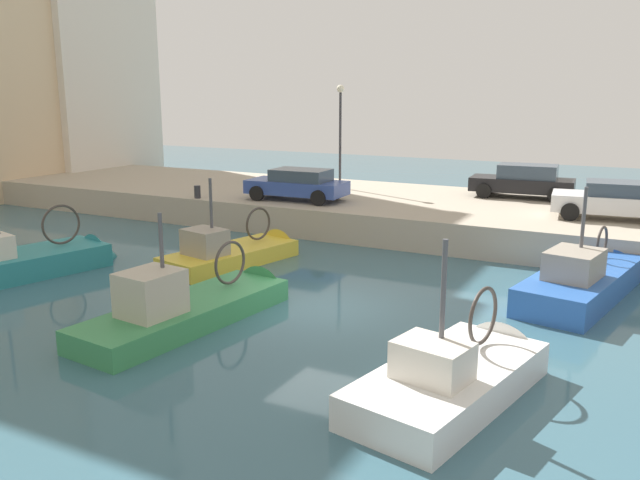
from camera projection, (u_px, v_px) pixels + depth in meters
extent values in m
plane|color=#386070|center=(324.00, 307.00, 17.81)|extent=(80.00, 80.00, 0.00)
cube|color=#ADA08C|center=(449.00, 216.00, 27.60)|extent=(9.00, 56.00, 1.20)
cube|color=gold|center=(230.00, 264.00, 22.25)|extent=(5.16, 2.87, 1.10)
cone|color=gold|center=(286.00, 249.00, 24.33)|extent=(1.24, 1.83, 1.68)
cube|color=#896B4C|center=(230.00, 250.00, 22.14)|extent=(4.94, 2.68, 0.08)
cube|color=gray|center=(205.00, 242.00, 21.24)|extent=(1.30, 1.52, 0.85)
cylinder|color=#4C4C51|center=(211.00, 217.00, 21.29)|extent=(0.10, 0.10, 2.52)
torus|color=#3F3833|center=(258.00, 224.00, 23.00)|extent=(1.17, 0.33, 1.18)
sphere|color=white|center=(177.00, 263.00, 21.77)|extent=(0.32, 0.32, 0.32)
cube|color=teal|center=(20.00, 276.00, 20.81)|extent=(5.70, 3.31, 1.49)
cone|color=teal|center=(106.00, 258.00, 23.02)|extent=(1.32, 2.04, 1.88)
cube|color=#9E7A51|center=(18.00, 256.00, 20.66)|extent=(5.46, 3.09, 0.08)
torus|color=#3F3833|center=(61.00, 225.00, 21.59)|extent=(1.32, 0.40, 1.34)
cube|color=#2D60B7|center=(581.00, 297.00, 18.67)|extent=(6.19, 3.01, 1.58)
cone|color=#2D60B7|center=(613.00, 273.00, 21.21)|extent=(1.21, 1.89, 1.76)
cube|color=#B2A893|center=(583.00, 274.00, 18.52)|extent=(5.92, 2.81, 0.08)
cube|color=gray|center=(574.00, 265.00, 17.72)|extent=(1.83, 1.54, 0.80)
cylinder|color=#4C4C51|center=(582.00, 233.00, 17.91)|extent=(0.10, 0.10, 2.52)
torus|color=#3F3833|center=(602.00, 242.00, 19.65)|extent=(1.00, 0.26, 1.00)
sphere|color=white|center=(521.00, 297.00, 17.91)|extent=(0.32, 0.32, 0.32)
cube|color=#388951|center=(187.00, 324.00, 16.54)|extent=(6.26, 2.54, 1.16)
cone|color=#388951|center=(270.00, 291.00, 19.29)|extent=(1.08, 1.79, 1.70)
cube|color=#B2A893|center=(186.00, 305.00, 16.42)|extent=(6.00, 2.36, 0.08)
cube|color=#B7AD99|center=(151.00, 293.00, 15.40)|extent=(1.48, 1.32, 1.08)
cylinder|color=#4C4C51|center=(162.00, 263.00, 15.59)|extent=(0.10, 0.10, 2.45)
torus|color=#3F3833|center=(230.00, 263.00, 17.64)|extent=(1.21, 0.21, 1.21)
sphere|color=white|center=(100.00, 331.00, 15.59)|extent=(0.32, 0.32, 0.32)
cube|color=white|center=(448.00, 400.00, 12.50)|extent=(5.07, 2.97, 1.35)
cone|color=white|center=(508.00, 356.00, 14.55)|extent=(1.26, 1.98, 1.83)
cube|color=#B2A893|center=(450.00, 370.00, 12.36)|extent=(4.85, 2.77, 0.08)
cube|color=beige|center=(432.00, 361.00, 11.77)|extent=(1.22, 1.47, 0.73)
cylinder|color=#4C4C51|center=(443.00, 310.00, 11.79)|extent=(0.10, 0.10, 2.61)
torus|color=#3F3833|center=(483.00, 316.00, 13.20)|extent=(1.21, 0.33, 1.22)
sphere|color=white|center=(357.00, 399.00, 12.07)|extent=(0.32, 0.32, 0.32)
cube|color=#334C9E|center=(297.00, 187.00, 27.80)|extent=(1.96, 4.31, 0.57)
cube|color=#384756|center=(301.00, 175.00, 27.59)|extent=(1.66, 2.44, 0.49)
cylinder|color=black|center=(257.00, 193.00, 27.67)|extent=(0.25, 0.65, 0.64)
cylinder|color=black|center=(277.00, 188.00, 29.22)|extent=(0.25, 0.65, 0.64)
cylinder|color=black|center=(318.00, 198.00, 26.48)|extent=(0.25, 0.65, 0.64)
cylinder|color=black|center=(336.00, 192.00, 28.03)|extent=(0.25, 0.65, 0.64)
cube|color=black|center=(522.00, 185.00, 28.49)|extent=(2.01, 4.44, 0.59)
cube|color=#384756|center=(528.00, 171.00, 28.27)|extent=(1.67, 2.53, 0.59)
cylinder|color=black|center=(484.00, 191.00, 28.36)|extent=(0.27, 0.65, 0.64)
cylinder|color=black|center=(490.00, 186.00, 29.88)|extent=(0.27, 0.65, 0.64)
cylinder|color=black|center=(555.00, 195.00, 27.21)|extent=(0.27, 0.65, 0.64)
cylinder|color=black|center=(558.00, 190.00, 28.73)|extent=(0.27, 0.65, 0.64)
cube|color=silver|center=(613.00, 203.00, 23.71)|extent=(2.29, 4.39, 0.61)
cube|color=#384756|center=(621.00, 189.00, 23.51)|extent=(1.87, 2.52, 0.49)
cylinder|color=black|center=(570.00, 212.00, 23.44)|extent=(0.29, 0.66, 0.64)
cylinder|color=black|center=(571.00, 204.00, 25.12)|extent=(0.29, 0.66, 0.64)
cylinder|color=#2D2D33|center=(197.00, 192.00, 28.36)|extent=(0.28, 0.28, 0.55)
cylinder|color=#38383D|center=(340.00, 141.00, 30.92)|extent=(0.12, 0.12, 4.50)
sphere|color=#F2EACC|center=(341.00, 89.00, 30.39)|extent=(0.36, 0.36, 0.36)
cube|color=silver|center=(67.00, 5.00, 39.88)|extent=(7.78, 7.19, 21.67)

